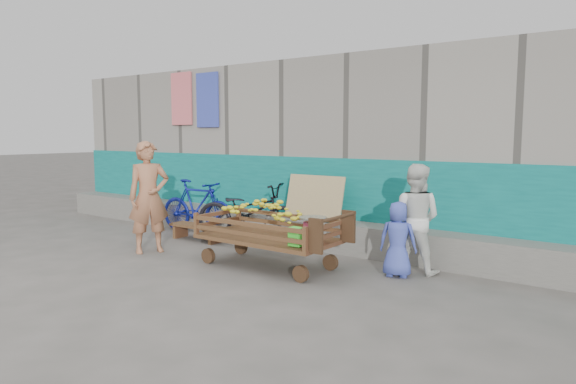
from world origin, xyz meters
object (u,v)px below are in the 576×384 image
Objects in this scene: woman at (415,218)px; bicycle_blue at (197,207)px; child at (398,239)px; bench at (197,229)px; vendor_man at (149,197)px; bicycle_dark at (248,212)px; banana_cart at (265,223)px.

woman is 0.88× the size of bicycle_blue.
woman reaches higher than child.
bicycle_blue is (-0.47, 0.45, 0.29)m from bench.
child is (3.57, 0.96, -0.36)m from vendor_man.
woman is (3.65, 1.28, -0.13)m from vendor_man.
vendor_man is 0.90× the size of bicycle_dark.
bicycle_blue is (-0.52, 1.47, -0.35)m from vendor_man.
woman is 1.48× the size of child.
child reaches higher than bench.
child is 2.93m from bicycle_dark.
banana_cart is at bearing 5.07° from child.
vendor_man is at bearing -169.13° from banana_cart.
banana_cart is 1.75m from child.
bicycle_blue is at bearing 73.91° from bicycle_dark.
child is at bearing -0.94° from bench.
vendor_man is 1.19× the size of woman.
vendor_man reaches higher than bench.
bicycle_dark is at bearing 1.55° from vendor_man.
woman reaches higher than bench.
woman is at bearing -109.74° from bicycle_dark.
woman is 0.76× the size of bicycle_dark.
child reaches higher than banana_cart.
bicycle_dark is at bearing -10.51° from woman.
child is at bearing -116.10° from bicycle_dark.
banana_cart is at bearing -147.41° from bicycle_dark.
bench is (-1.98, 0.65, -0.40)m from banana_cart.
child is 0.51× the size of bicycle_dark.
bicycle_dark is (0.69, 1.47, -0.35)m from vendor_man.
banana_cart is 1.10× the size of bicycle_dark.
bench is 0.71m from bicycle_blue.
vendor_man is (-1.93, -0.37, 0.25)m from banana_cart.
bicycle_blue is at bearing 45.91° from vendor_man.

